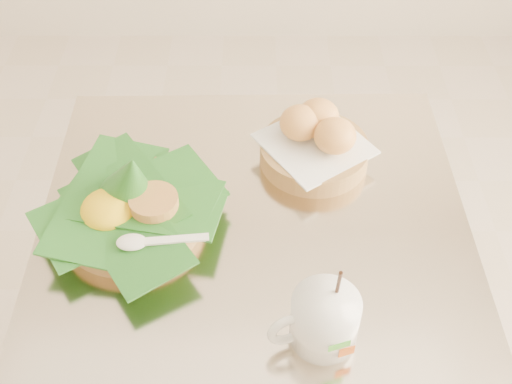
{
  "coord_description": "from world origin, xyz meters",
  "views": [
    {
      "loc": [
        0.15,
        -0.65,
        1.53
      ],
      "look_at": [
        0.14,
        0.05,
        0.82
      ],
      "focal_mm": 45.0,
      "sensor_mm": 36.0,
      "label": 1
    }
  ],
  "objects_px": {
    "bread_basket": "(315,142)",
    "coffee_mug": "(323,319)",
    "cafe_table": "(254,304)",
    "rice_basket": "(130,205)"
  },
  "relations": [
    {
      "from": "bread_basket",
      "to": "coffee_mug",
      "type": "relative_size",
      "value": 1.4
    },
    {
      "from": "cafe_table",
      "to": "coffee_mug",
      "type": "relative_size",
      "value": 4.62
    },
    {
      "from": "cafe_table",
      "to": "coffee_mug",
      "type": "distance_m",
      "value": 0.35
    },
    {
      "from": "rice_basket",
      "to": "coffee_mug",
      "type": "xyz_separation_m",
      "value": [
        0.29,
        -0.21,
        0.0
      ]
    },
    {
      "from": "cafe_table",
      "to": "rice_basket",
      "type": "relative_size",
      "value": 2.57
    },
    {
      "from": "cafe_table",
      "to": "bread_basket",
      "type": "xyz_separation_m",
      "value": [
        0.11,
        0.16,
        0.26
      ]
    },
    {
      "from": "cafe_table",
      "to": "bread_basket",
      "type": "height_order",
      "value": "bread_basket"
    },
    {
      "from": "rice_basket",
      "to": "coffee_mug",
      "type": "distance_m",
      "value": 0.36
    },
    {
      "from": "rice_basket",
      "to": "cafe_table",
      "type": "bearing_deg",
      "value": -3.22
    },
    {
      "from": "rice_basket",
      "to": "coffee_mug",
      "type": "relative_size",
      "value": 1.8
    }
  ]
}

